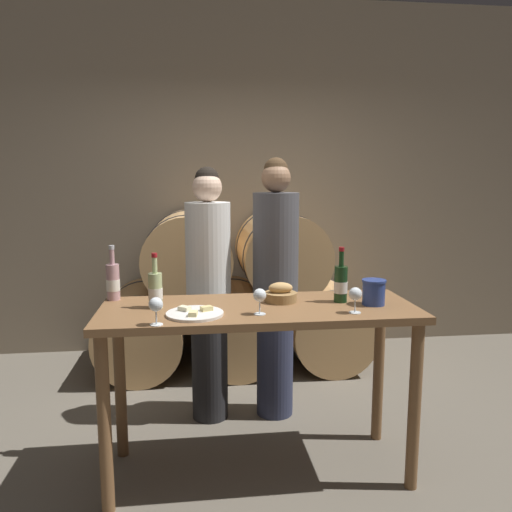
# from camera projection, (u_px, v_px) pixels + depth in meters

# --- Properties ---
(ground_plane) EXTENTS (10.00, 10.00, 0.00)m
(ground_plane) POSITION_uv_depth(u_px,v_px,m) (259.00, 470.00, 2.77)
(ground_plane) COLOR #665E51
(stone_wall_back) EXTENTS (10.00, 0.12, 3.20)m
(stone_wall_back) POSITION_uv_depth(u_px,v_px,m) (229.00, 179.00, 4.66)
(stone_wall_back) COLOR gray
(stone_wall_back) RESTS_ON ground_plane
(barrel_stack) EXTENTS (2.28, 0.91, 1.33)m
(barrel_stack) POSITION_uv_depth(u_px,v_px,m) (235.00, 297.00, 4.25)
(barrel_stack) COLOR tan
(barrel_stack) RESTS_ON ground_plane
(tasting_table) EXTENTS (1.66, 0.63, 0.93)m
(tasting_table) POSITION_uv_depth(u_px,v_px,m) (259.00, 332.00, 2.65)
(tasting_table) COLOR brown
(tasting_table) RESTS_ON ground_plane
(person_left) EXTENTS (0.29, 0.29, 1.68)m
(person_left) POSITION_uv_depth(u_px,v_px,m) (209.00, 291.00, 3.26)
(person_left) COLOR #232326
(person_left) RESTS_ON ground_plane
(person_right) EXTENTS (0.30, 0.30, 1.74)m
(person_right) POSITION_uv_depth(u_px,v_px,m) (275.00, 285.00, 3.31)
(person_right) COLOR #2D334C
(person_right) RESTS_ON ground_plane
(wine_bottle_red) EXTENTS (0.07, 0.07, 0.30)m
(wine_bottle_red) POSITION_uv_depth(u_px,v_px,m) (341.00, 283.00, 2.71)
(wine_bottle_red) COLOR #193819
(wine_bottle_red) RESTS_ON tasting_table
(wine_bottle_white) EXTENTS (0.07, 0.07, 0.29)m
(wine_bottle_white) POSITION_uv_depth(u_px,v_px,m) (155.00, 290.00, 2.59)
(wine_bottle_white) COLOR #ADBC7F
(wine_bottle_white) RESTS_ON tasting_table
(wine_bottle_rose) EXTENTS (0.07, 0.07, 0.31)m
(wine_bottle_rose) POSITION_uv_depth(u_px,v_px,m) (113.00, 281.00, 2.76)
(wine_bottle_rose) COLOR #BC8E93
(wine_bottle_rose) RESTS_ON tasting_table
(blue_crock) EXTENTS (0.13, 0.13, 0.14)m
(blue_crock) POSITION_uv_depth(u_px,v_px,m) (374.00, 291.00, 2.65)
(blue_crock) COLOR navy
(blue_crock) RESTS_ON tasting_table
(bread_basket) EXTENTS (0.18, 0.18, 0.11)m
(bread_basket) POSITION_uv_depth(u_px,v_px,m) (281.00, 294.00, 2.73)
(bread_basket) COLOR olive
(bread_basket) RESTS_ON tasting_table
(cheese_plate) EXTENTS (0.28, 0.28, 0.04)m
(cheese_plate) POSITION_uv_depth(u_px,v_px,m) (195.00, 313.00, 2.46)
(cheese_plate) COLOR white
(cheese_plate) RESTS_ON tasting_table
(wine_glass_far_left) EXTENTS (0.07, 0.07, 0.13)m
(wine_glass_far_left) POSITION_uv_depth(u_px,v_px,m) (156.00, 305.00, 2.28)
(wine_glass_far_left) COLOR white
(wine_glass_far_left) RESTS_ON tasting_table
(wine_glass_left) EXTENTS (0.07, 0.07, 0.13)m
(wine_glass_left) POSITION_uv_depth(u_px,v_px,m) (260.00, 296.00, 2.46)
(wine_glass_left) COLOR white
(wine_glass_left) RESTS_ON tasting_table
(wine_glass_center) EXTENTS (0.07, 0.07, 0.13)m
(wine_glass_center) POSITION_uv_depth(u_px,v_px,m) (355.00, 295.00, 2.49)
(wine_glass_center) COLOR white
(wine_glass_center) RESTS_ON tasting_table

